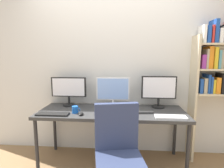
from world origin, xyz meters
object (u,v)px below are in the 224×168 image
object	(u,v)px
computer_mouse	(81,114)
coffee_mug	(75,110)
bookshelf	(218,74)
monitor_center	(113,91)
monitor_left	(69,89)
office_chair	(118,165)
laptop_closed	(140,111)
desk	(112,115)
keyboard_right	(171,117)
keyboard_left	(53,114)
monitor_right	(159,90)
keyboard_center	(110,116)

from	to	relation	value
computer_mouse	coffee_mug	bearing A→B (deg)	141.81
bookshelf	monitor_center	world-z (taller)	bookshelf
bookshelf	monitor_left	world-z (taller)	bookshelf
office_chair	laptop_closed	size ratio (longest dim) A/B	3.09
desk	monitor_center	bearing A→B (deg)	90.00
keyboard_right	computer_mouse	distance (m)	1.07
keyboard_right	coffee_mug	bearing A→B (deg)	175.50
keyboard_right	monitor_center	bearing A→B (deg)	148.10
desk	keyboard_left	size ratio (longest dim) A/B	4.85
monitor_right	monitor_center	bearing A→B (deg)	180.00
laptop_closed	office_chair	bearing A→B (deg)	-115.95
keyboard_center	bookshelf	bearing A→B (deg)	17.88
bookshelf	keyboard_left	size ratio (longest dim) A/B	4.85
keyboard_left	computer_mouse	size ratio (longest dim) A/B	4.12
desk	monitor_right	world-z (taller)	monitor_right
office_chair	laptop_closed	bearing A→B (deg)	70.28
monitor_left	laptop_closed	bearing A→B (deg)	-12.24
office_chair	laptop_closed	xyz separation A→B (m)	(0.24, 0.68, 0.35)
desk	bookshelf	distance (m)	1.54
office_chair	coffee_mug	distance (m)	0.88
bookshelf	office_chair	distance (m)	1.79
office_chair	keyboard_left	bearing A→B (deg)	151.07
keyboard_center	keyboard_left	bearing A→B (deg)	180.00
bookshelf	monitor_center	distance (m)	1.45
desk	office_chair	bearing A→B (deg)	-80.14
monitor_right	coffee_mug	bearing A→B (deg)	-162.20
monitor_left	keyboard_left	world-z (taller)	monitor_left
laptop_closed	coffee_mug	world-z (taller)	coffee_mug
monitor_center	laptop_closed	distance (m)	0.48
monitor_right	laptop_closed	xyz separation A→B (m)	(-0.28, -0.22, -0.24)
keyboard_center	coffee_mug	bearing A→B (deg)	168.57
monitor_center	computer_mouse	xyz separation A→B (m)	(-0.36, -0.42, -0.21)
monitor_right	keyboard_right	xyz separation A→B (m)	(0.07, -0.44, -0.24)
keyboard_center	computer_mouse	world-z (taller)	computer_mouse
desk	laptop_closed	world-z (taller)	laptop_closed
computer_mouse	monitor_center	bearing A→B (deg)	49.70
keyboard_left	keyboard_center	bearing A→B (deg)	0.00
office_chair	monitor_right	distance (m)	1.20
keyboard_left	desk	bearing A→B (deg)	17.94
monitor_right	keyboard_center	distance (m)	0.81
monitor_center	laptop_closed	xyz separation A→B (m)	(0.36, -0.22, -0.22)
computer_mouse	desk	bearing A→B (deg)	30.48
desk	coffee_mug	size ratio (longest dim) A/B	18.12
keyboard_center	coffee_mug	distance (m)	0.46
laptop_closed	keyboard_right	bearing A→B (deg)	-39.18
monitor_right	computer_mouse	xyz separation A→B (m)	(-1.00, -0.42, -0.24)
keyboard_center	coffee_mug	size ratio (longest dim) A/B	3.22
office_chair	keyboard_center	xyz separation A→B (m)	(-0.12, 0.46, 0.35)
office_chair	keyboard_left	xyz separation A→B (m)	(-0.83, 0.46, 0.35)
computer_mouse	laptop_closed	world-z (taller)	computer_mouse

